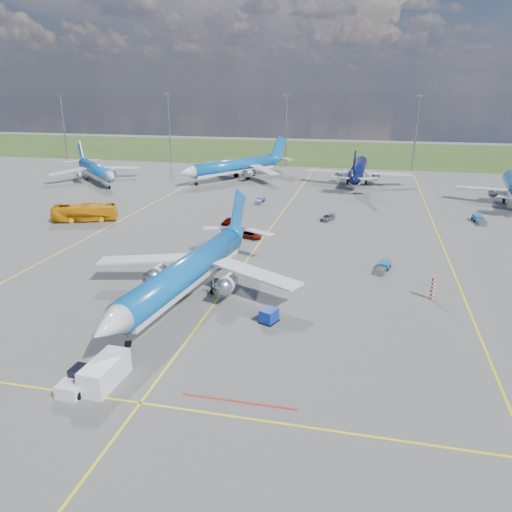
% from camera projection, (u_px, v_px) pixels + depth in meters
% --- Properties ---
extents(ground, '(400.00, 400.00, 0.00)m').
position_uv_depth(ground, '(213.00, 306.00, 60.20)').
color(ground, '#545451').
rests_on(ground, ground).
extents(grass_strip, '(400.00, 80.00, 0.01)m').
position_uv_depth(grass_strip, '(327.00, 152.00, 198.49)').
color(grass_strip, '#2D4719').
rests_on(grass_strip, ground).
extents(taxiway_lines, '(60.25, 160.00, 0.02)m').
position_uv_depth(taxiway_lines, '(263.00, 240.00, 85.70)').
color(taxiway_lines, yellow).
rests_on(taxiway_lines, ground).
extents(floodlight_masts, '(202.20, 0.50, 22.70)m').
position_uv_depth(floodlight_masts, '(349.00, 128.00, 155.43)').
color(floodlight_masts, slate).
rests_on(floodlight_masts, ground).
extents(warning_post, '(0.50, 0.50, 3.00)m').
position_uv_depth(warning_post, '(433.00, 288.00, 61.58)').
color(warning_post, red).
rests_on(warning_post, ground).
extents(bg_jet_nw, '(44.79, 44.83, 9.42)m').
position_uv_depth(bg_jet_nw, '(97.00, 181.00, 137.97)').
color(bg_jet_nw, '#0C5EB4').
rests_on(bg_jet_nw, ground).
extents(bg_jet_nnw, '(48.57, 51.34, 10.72)m').
position_uv_depth(bg_jet_nnw, '(235.00, 179.00, 141.03)').
color(bg_jet_nnw, '#0C5EB4').
rests_on(bg_jet_nnw, ground).
extents(bg_jet_n, '(31.20, 40.38, 10.37)m').
position_uv_depth(bg_jet_n, '(357.00, 182.00, 136.63)').
color(bg_jet_n, '#060C3A').
rests_on(bg_jet_n, ground).
extents(main_airliner, '(34.46, 42.62, 10.29)m').
position_uv_depth(main_airliner, '(188.00, 299.00, 62.22)').
color(main_airliner, '#0C5EB4').
rests_on(main_airliner, ground).
extents(pushback_tug, '(2.17, 5.48, 1.84)m').
position_uv_depth(pushback_tug, '(78.00, 381.00, 43.55)').
color(pushback_tug, silver).
rests_on(pushback_tug, ground).
extents(uld_container, '(2.12, 2.33, 1.52)m').
position_uv_depth(uld_container, '(269.00, 316.00, 55.85)').
color(uld_container, '#0B2DA3').
rests_on(uld_container, ground).
extents(service_van, '(2.52, 5.33, 2.31)m').
position_uv_depth(service_van, '(105.00, 372.00, 44.14)').
color(service_van, white).
rests_on(service_van, ground).
extents(apron_bus, '(12.48, 6.94, 3.41)m').
position_uv_depth(apron_bus, '(85.00, 213.00, 97.20)').
color(apron_bus, orange).
rests_on(apron_bus, ground).
extents(service_car_a, '(2.17, 3.75, 1.20)m').
position_uv_depth(service_car_a, '(228.00, 221.00, 95.40)').
color(service_car_a, '#999999').
rests_on(service_car_a, ground).
extents(service_car_b, '(4.61, 3.37, 1.16)m').
position_uv_depth(service_car_b, '(250.00, 235.00, 86.59)').
color(service_car_b, '#999999').
rests_on(service_car_b, ground).
extents(service_car_c, '(3.16, 4.32, 1.16)m').
position_uv_depth(service_car_c, '(328.00, 217.00, 98.07)').
color(service_car_c, '#999999').
rests_on(service_car_c, ground).
extents(baggage_tug_w, '(2.23, 4.77, 1.04)m').
position_uv_depth(baggage_tug_w, '(383.00, 267.00, 71.49)').
color(baggage_tug_w, '#165789').
rests_on(baggage_tug_w, ground).
extents(baggage_tug_c, '(1.40, 4.72, 1.05)m').
position_uv_depth(baggage_tug_c, '(260.00, 200.00, 113.06)').
color(baggage_tug_c, '#1B3DA6').
rests_on(baggage_tug_c, ground).
extents(baggage_tug_e, '(1.85, 5.40, 1.19)m').
position_uv_depth(baggage_tug_e, '(479.00, 220.00, 96.54)').
color(baggage_tug_e, '#1B50A3').
rests_on(baggage_tug_e, ground).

